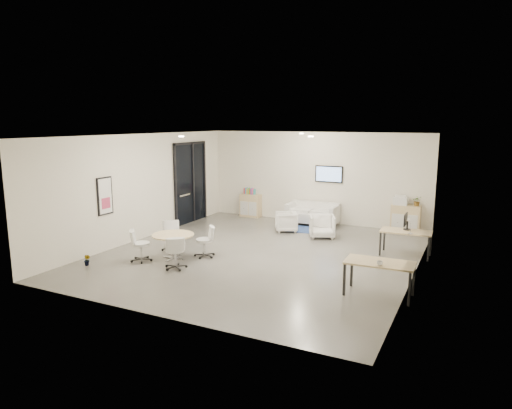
{
  "coord_description": "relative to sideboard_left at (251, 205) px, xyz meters",
  "views": [
    {
      "loc": [
        5.19,
        -10.84,
        3.58
      ],
      "look_at": [
        -0.33,
        0.4,
        1.28
      ],
      "focal_mm": 32.0,
      "sensor_mm": 36.0,
      "label": 1
    }
  ],
  "objects": [
    {
      "name": "room_shell",
      "position": [
        2.47,
        -4.28,
        1.17
      ],
      "size": [
        9.6,
        10.6,
        4.8
      ],
      "color": "#4F4D48",
      "rests_on": "ground"
    },
    {
      "name": "glass_door",
      "position": [
        -1.49,
        -1.77,
        1.07
      ],
      "size": [
        0.09,
        1.9,
        2.85
      ],
      "color": "black",
      "rests_on": "room_shell"
    },
    {
      "name": "artwork",
      "position": [
        -1.5,
        -5.88,
        1.12
      ],
      "size": [
        0.05,
        0.54,
        1.04
      ],
      "color": "black",
      "rests_on": "room_shell"
    },
    {
      "name": "wall_tv",
      "position": [
        2.97,
        0.19,
        1.32
      ],
      "size": [
        0.98,
        0.06,
        0.58
      ],
      "color": "black",
      "rests_on": "room_shell"
    },
    {
      "name": "ceiling_spots",
      "position": [
        2.27,
        -3.44,
        2.75
      ],
      "size": [
        3.14,
        4.14,
        0.03
      ],
      "color": "#FFEAC6",
      "rests_on": "room_shell"
    },
    {
      "name": "sideboard_left",
      "position": [
        0.0,
        0.0,
        0.0
      ],
      "size": [
        0.76,
        0.4,
        0.86
      ],
      "color": "tan",
      "rests_on": "room_shell"
    },
    {
      "name": "sideboard_right",
      "position": [
        5.64,
        -0.02,
        0.02
      ],
      "size": [
        0.91,
        0.44,
        0.91
      ],
      "color": "tan",
      "rests_on": "room_shell"
    },
    {
      "name": "books",
      "position": [
        -0.04,
        0.0,
        0.54
      ],
      "size": [
        0.45,
        0.14,
        0.22
      ],
      "color": "red",
      "rests_on": "sideboard_left"
    },
    {
      "name": "printer",
      "position": [
        5.46,
        -0.02,
        0.62
      ],
      "size": [
        0.44,
        0.36,
        0.31
      ],
      "rotation": [
        0.0,
        0.0,
        -0.01
      ],
      "color": "white",
      "rests_on": "sideboard_right"
    },
    {
      "name": "loveseat",
      "position": [
        2.55,
        -0.22,
        -0.07
      ],
      "size": [
        1.76,
        0.9,
        0.66
      ],
      "rotation": [
        0.0,
        0.0,
        -0.01
      ],
      "color": "beige",
      "rests_on": "room_shell"
    },
    {
      "name": "blue_rug",
      "position": [
        2.75,
        -1.05,
        -0.42
      ],
      "size": [
        1.63,
        1.21,
        0.01
      ],
      "primitive_type": "cube",
      "rotation": [
        0.0,
        0.0,
        0.15
      ],
      "color": "navy",
      "rests_on": "room_shell"
    },
    {
      "name": "armchair_left",
      "position": [
        2.1,
        -1.58,
        -0.08
      ],
      "size": [
        0.88,
        0.9,
        0.7
      ],
      "primitive_type": "imported",
      "rotation": [
        0.0,
        0.0,
        -1.09
      ],
      "color": "beige",
      "rests_on": "room_shell"
    },
    {
      "name": "armchair_right",
      "position": [
        3.41,
        -1.82,
        -0.04
      ],
      "size": [
        0.96,
        0.94,
        0.77
      ],
      "primitive_type": "imported",
      "rotation": [
        0.0,
        0.0,
        0.39
      ],
      "color": "beige",
      "rests_on": "room_shell"
    },
    {
      "name": "desk_rear",
      "position": [
        6.04,
        -2.71,
        0.19
      ],
      "size": [
        1.34,
        0.71,
        0.68
      ],
      "rotation": [
        0.0,
        0.0,
        0.04
      ],
      "color": "tan",
      "rests_on": "room_shell"
    },
    {
      "name": "desk_front",
      "position": [
        5.97,
        -5.92,
        0.22
      ],
      "size": [
        1.42,
        0.74,
        0.73
      ],
      "rotation": [
        0.0,
        0.0,
        0.03
      ],
      "color": "tan",
      "rests_on": "room_shell"
    },
    {
      "name": "monitor",
      "position": [
        6.0,
        -2.56,
        0.49
      ],
      "size": [
        0.2,
        0.5,
        0.44
      ],
      "color": "black",
      "rests_on": "desk_rear"
    },
    {
      "name": "round_table",
      "position": [
        0.61,
        -5.7,
        0.15
      ],
      "size": [
        1.09,
        1.09,
        0.66
      ],
      "color": "tan",
      "rests_on": "room_shell"
    },
    {
      "name": "meeting_chairs",
      "position": [
        0.61,
        -5.7,
        -0.02
      ],
      "size": [
        2.08,
        2.08,
        0.82
      ],
      "color": "white",
      "rests_on": "room_shell"
    },
    {
      "name": "plant_cabinet",
      "position": [
        5.97,
        -0.04,
        0.6
      ],
      "size": [
        0.32,
        0.35,
        0.25
      ],
      "primitive_type": "imported",
      "rotation": [
        0.0,
        0.0,
        0.09
      ],
      "color": "#3F7F3F",
      "rests_on": "sideboard_right"
    },
    {
      "name": "plant_floor",
      "position": [
        -0.98,
        -7.13,
        -0.36
      ],
      "size": [
        0.21,
        0.32,
        0.13
      ],
      "primitive_type": "imported",
      "rotation": [
        0.0,
        0.0,
        0.16
      ],
      "color": "#3F7F3F",
      "rests_on": "room_shell"
    },
    {
      "name": "cup",
      "position": [
        6.02,
        -6.17,
        0.36
      ],
      "size": [
        0.12,
        0.1,
        0.12
      ],
      "primitive_type": "imported",
      "rotation": [
        0.0,
        0.0,
        0.07
      ],
      "color": "white",
      "rests_on": "desk_front"
    }
  ]
}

